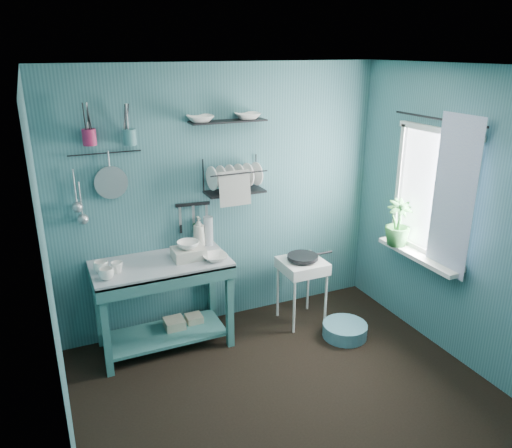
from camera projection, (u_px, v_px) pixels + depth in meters
name	position (u px, v px, depth m)	size (l,w,h in m)	color
floor	(295.00, 403.00, 3.88)	(3.20, 3.20, 0.00)	black
ceiling	(305.00, 67.00, 3.04)	(3.20, 3.20, 0.00)	silver
wall_back	(223.00, 199.00, 4.75)	(3.20, 3.20, 0.00)	#326168
wall_front	(465.00, 379.00, 2.17)	(3.20, 3.20, 0.00)	#326168
wall_left	(53.00, 301.00, 2.85)	(3.00, 3.00, 0.00)	#326168
wall_right	(471.00, 224.00, 4.08)	(3.00, 3.00, 0.00)	#326168
work_counter	(164.00, 305.00, 4.50)	(1.19, 0.59, 0.84)	#336C6A
mug_left	(106.00, 274.00, 4.02)	(0.12, 0.12, 0.10)	white
mug_mid	(117.00, 267.00, 4.15)	(0.10, 0.10, 0.09)	white
mug_right	(101.00, 267.00, 4.15)	(0.12, 0.12, 0.10)	white
wash_tub	(189.00, 253.00, 4.42)	(0.28, 0.22, 0.10)	#BAB7AA
tub_bowl	(188.00, 245.00, 4.39)	(0.20, 0.20, 0.06)	white
soap_bottle	(199.00, 232.00, 4.64)	(0.12, 0.12, 0.30)	#BAB7AA
water_bottle	(208.00, 231.00, 4.70)	(0.09, 0.09, 0.28)	#A5AEB8
counter_bowl	(215.00, 257.00, 4.39)	(0.22, 0.22, 0.05)	white
hotplate_stand	(301.00, 291.00, 4.96)	(0.41, 0.41, 0.66)	silver
frying_pan	(303.00, 257.00, 4.84)	(0.30, 0.30, 0.04)	black
knife_strip	(193.00, 204.00, 4.61)	(0.32, 0.02, 0.03)	black
dish_rack	(235.00, 176.00, 4.58)	(0.55, 0.24, 0.32)	black
upper_shelf	(228.00, 121.00, 4.43)	(0.70, 0.18, 0.01)	black
shelf_bowl_left	(200.00, 111.00, 4.29)	(0.23, 0.23, 0.06)	white
shelf_bowl_right	(248.00, 108.00, 4.46)	(0.23, 0.23, 0.06)	white
utensil_cup_magenta	(89.00, 137.00, 4.01)	(0.11, 0.11, 0.13)	#A11D48
utensil_cup_teal	(130.00, 137.00, 4.14)	(0.11, 0.11, 0.13)	#3A7579
colander	(111.00, 183.00, 4.22)	(0.28, 0.28, 0.03)	#A5A9AD
ladle_outer	(75.00, 187.00, 4.12)	(0.01, 0.01, 0.30)	#A5A9AD
ladle_inner	(80.00, 199.00, 4.17)	(0.01, 0.01, 0.30)	#A5A9AD
hook_rail	(105.00, 153.00, 4.14)	(0.01, 0.01, 0.60)	black
window_glass	(433.00, 193.00, 4.41)	(1.10, 1.10, 0.00)	white
windowsill	(418.00, 256.00, 4.57)	(0.16, 0.95, 0.04)	silver
curtain	(453.00, 197.00, 4.11)	(1.35, 1.35, 0.00)	silver
curtain_rod	(438.00, 119.00, 4.17)	(0.02, 0.02, 1.05)	black
potted_plant	(398.00, 223.00, 4.70)	(0.25, 0.25, 0.44)	#2C6E31
storage_tin_large	(175.00, 330.00, 4.69)	(0.18, 0.18, 0.22)	gray
storage_tin_small	(194.00, 325.00, 4.79)	(0.15, 0.15, 0.20)	gray
floor_basin	(345.00, 330.00, 4.76)	(0.42, 0.42, 0.13)	teal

